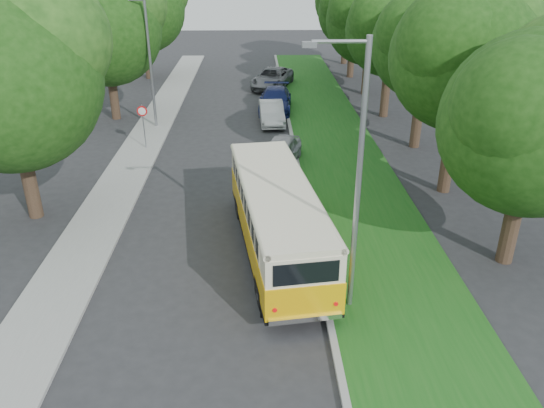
{
  "coord_description": "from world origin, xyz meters",
  "views": [
    {
      "loc": [
        1.54,
        -15.64,
        9.83
      ],
      "look_at": [
        2.08,
        1.73,
        1.5
      ],
      "focal_mm": 35.0,
      "sensor_mm": 36.0,
      "label": 1
    }
  ],
  "objects_px": {
    "car_white": "(272,113)",
    "car_grey": "(272,78)",
    "vintage_bus": "(277,220)",
    "car_silver": "(280,152)",
    "car_blue": "(275,100)",
    "lamppost_far": "(148,59)",
    "lamppost_near": "(356,175)"
  },
  "relations": [
    {
      "from": "car_white",
      "to": "car_grey",
      "type": "bearing_deg",
      "value": 85.4
    },
    {
      "from": "vintage_bus",
      "to": "car_white",
      "type": "relative_size",
      "value": 2.23
    },
    {
      "from": "vintage_bus",
      "to": "car_grey",
      "type": "bearing_deg",
      "value": 80.86
    },
    {
      "from": "car_silver",
      "to": "car_blue",
      "type": "relative_size",
      "value": 0.79
    },
    {
      "from": "lamppost_far",
      "to": "car_silver",
      "type": "distance_m",
      "value": 10.51
    },
    {
      "from": "car_blue",
      "to": "vintage_bus",
      "type": "bearing_deg",
      "value": -87.62
    },
    {
      "from": "lamppost_near",
      "to": "car_white",
      "type": "height_order",
      "value": "lamppost_near"
    },
    {
      "from": "lamppost_near",
      "to": "car_silver",
      "type": "relative_size",
      "value": 1.97
    },
    {
      "from": "car_silver",
      "to": "car_grey",
      "type": "distance_m",
      "value": 16.86
    },
    {
      "from": "vintage_bus",
      "to": "car_blue",
      "type": "distance_m",
      "value": 18.79
    },
    {
      "from": "lamppost_far",
      "to": "car_blue",
      "type": "xyz_separation_m",
      "value": [
        7.55,
        3.51,
        -3.37
      ]
    },
    {
      "from": "car_silver",
      "to": "lamppost_far",
      "type": "bearing_deg",
      "value": 154.4
    },
    {
      "from": "lamppost_near",
      "to": "vintage_bus",
      "type": "bearing_deg",
      "value": 121.43
    },
    {
      "from": "lamppost_far",
      "to": "vintage_bus",
      "type": "xyz_separation_m",
      "value": [
        6.92,
        -15.25,
        -2.75
      ]
    },
    {
      "from": "car_silver",
      "to": "car_white",
      "type": "xyz_separation_m",
      "value": [
        -0.22,
        7.25,
        -0.02
      ]
    },
    {
      "from": "lamppost_near",
      "to": "lamppost_far",
      "type": "distance_m",
      "value": 20.53
    },
    {
      "from": "lamppost_near",
      "to": "car_silver",
      "type": "distance_m",
      "value": 12.53
    },
    {
      "from": "lamppost_near",
      "to": "vintage_bus",
      "type": "xyz_separation_m",
      "value": [
        -1.98,
        3.25,
        -3.01
      ]
    },
    {
      "from": "lamppost_near",
      "to": "lamppost_far",
      "type": "height_order",
      "value": "lamppost_near"
    },
    {
      "from": "lamppost_near",
      "to": "car_white",
      "type": "bearing_deg",
      "value": 95.07
    },
    {
      "from": "lamppost_far",
      "to": "car_grey",
      "type": "distance_m",
      "value": 13.16
    },
    {
      "from": "lamppost_far",
      "to": "car_blue",
      "type": "distance_m",
      "value": 8.99
    },
    {
      "from": "lamppost_near",
      "to": "lamppost_far",
      "type": "xyz_separation_m",
      "value": [
        -8.91,
        18.5,
        -0.25
      ]
    },
    {
      "from": "lamppost_near",
      "to": "car_silver",
      "type": "height_order",
      "value": "lamppost_near"
    },
    {
      "from": "car_blue",
      "to": "car_grey",
      "type": "xyz_separation_m",
      "value": [
        0.0,
        6.73,
        0.01
      ]
    },
    {
      "from": "lamppost_far",
      "to": "car_white",
      "type": "height_order",
      "value": "lamppost_far"
    },
    {
      "from": "car_white",
      "to": "lamppost_far",
      "type": "bearing_deg",
      "value": -177.44
    },
    {
      "from": "lamppost_near",
      "to": "car_grey",
      "type": "distance_m",
      "value": 29.0
    },
    {
      "from": "vintage_bus",
      "to": "car_blue",
      "type": "xyz_separation_m",
      "value": [
        0.63,
        18.77,
        -0.62
      ]
    },
    {
      "from": "lamppost_far",
      "to": "vintage_bus",
      "type": "bearing_deg",
      "value": -65.59
    },
    {
      "from": "car_silver",
      "to": "car_white",
      "type": "bearing_deg",
      "value": 107.8
    },
    {
      "from": "car_grey",
      "to": "vintage_bus",
      "type": "bearing_deg",
      "value": -75.72
    }
  ]
}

